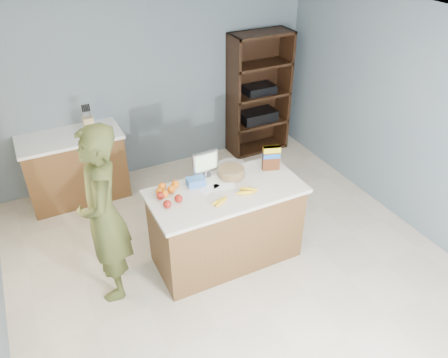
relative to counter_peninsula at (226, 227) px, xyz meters
name	(u,v)px	position (x,y,z in m)	size (l,w,h in m)	color
floor	(239,274)	(0.00, -0.30, -0.42)	(4.50, 5.00, 0.02)	beige
walls	(242,135)	(0.00, -0.30, 1.24)	(4.52, 5.02, 2.51)	slate
counter_peninsula	(226,227)	(0.00, 0.00, 0.00)	(1.56, 0.76, 0.90)	brown
back_cabinet	(76,167)	(-1.20, 1.90, 0.04)	(1.24, 0.62, 0.90)	brown
shelving_unit	(257,95)	(1.55, 2.05, 0.45)	(0.90, 0.40, 1.80)	black
person	(104,216)	(-1.20, 0.11, 0.49)	(0.66, 0.43, 1.82)	#3E441C
knife_block	(89,125)	(-0.95, 1.83, 0.60)	(0.12, 0.10, 0.31)	tan
envelopes	(217,187)	(-0.06, 0.08, 0.49)	(0.40, 0.22, 0.00)	white
bananas	(234,196)	(0.01, -0.16, 0.51)	(0.54, 0.21, 0.04)	yellow
apples	(169,199)	(-0.59, 0.05, 0.52)	(0.22, 0.24, 0.08)	maroon
oranges	(167,189)	(-0.55, 0.22, 0.52)	(0.27, 0.21, 0.08)	orange
blue_carton	(196,182)	(-0.24, 0.22, 0.52)	(0.18, 0.12, 0.08)	blue
salad_bowl	(231,171)	(0.17, 0.21, 0.54)	(0.30, 0.30, 0.13)	#267219
tv	(205,163)	(-0.08, 0.33, 0.64)	(0.28, 0.12, 0.28)	silver
cereal_box	(271,156)	(0.60, 0.14, 0.64)	(0.19, 0.12, 0.27)	#592B14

